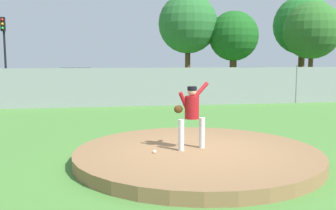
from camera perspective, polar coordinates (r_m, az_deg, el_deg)
name	(u,v)px	position (r m, az deg, el deg)	size (l,w,h in m)	color
ground_plane	(160,119)	(14.64, -1.23, -2.10)	(80.00, 80.00, 0.00)	#4C8438
asphalt_strip	(140,97)	(23.02, -4.21, 1.25)	(44.00, 7.00, 0.01)	#2B2B2D
pitchers_mound	(197,155)	(8.83, 4.30, -7.40)	(5.54, 5.54, 0.26)	olive
pitcher_youth	(191,111)	(8.66, 3.47, -0.88)	(0.80, 0.32, 1.53)	silver
baseball	(154,152)	(8.44, -2.02, -6.90)	(0.07, 0.07, 0.07)	white
chainlink_fence	(148,87)	(18.47, -2.98, 2.68)	(38.11, 0.07, 1.94)	gray
parked_car_red	(21,85)	(23.45, -20.92, 2.81)	(1.95, 4.76, 1.61)	#A81919
parked_car_champagne	(312,81)	(26.91, 20.57, 3.34)	(1.86, 4.24, 1.65)	tan
parked_car_teal	(258,82)	(24.36, 13.17, 3.31)	(1.82, 4.39, 1.71)	#146066
parked_car_navy	(174,83)	(23.18, 0.85, 3.24)	(2.01, 4.55, 1.62)	#161E4C
parked_car_charcoal	(75,84)	(22.90, -13.64, 3.09)	(2.08, 4.14, 1.72)	#232328
traffic_cone_orange	(306,95)	(22.81, 19.67, 1.46)	(0.40, 0.40, 0.55)	orange
traffic_light_near	(4,41)	(27.68, -23.08, 8.64)	(0.28, 0.46, 4.91)	black
tree_broad_right	(188,24)	(33.40, 2.96, 11.89)	(5.03, 5.03, 7.67)	#4C331E
tree_tall_centre	(234,36)	(33.41, 9.69, 9.97)	(4.18, 4.18, 6.19)	#4C331E
tree_leaning_west	(312,30)	(34.13, 20.52, 10.28)	(4.66, 4.66, 6.84)	#4C331E
tree_slender_far	(303,25)	(37.93, 19.31, 11.07)	(5.35, 5.35, 7.92)	#4C331E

